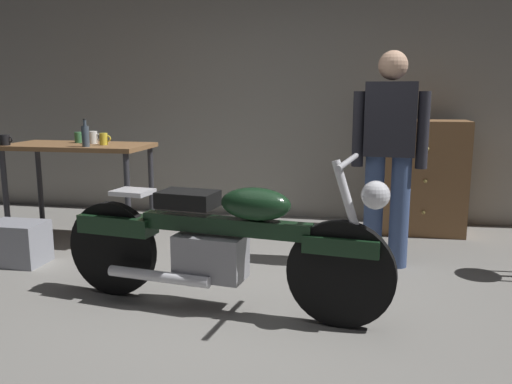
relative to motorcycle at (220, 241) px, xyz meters
name	(u,v)px	position (x,y,z in m)	size (l,w,h in m)	color
ground_plane	(242,316)	(0.16, -0.09, -0.45)	(12.00, 12.00, 0.00)	gray
back_wall	(299,75)	(0.16, 2.71, 1.10)	(8.00, 0.12, 3.10)	gray
workbench	(78,156)	(-1.69, 1.31, 0.34)	(1.30, 0.64, 0.90)	brown
motorcycle	(220,241)	(0.00, 0.00, 0.00)	(2.18, 0.63, 1.00)	black
person_standing	(389,150)	(1.05, 1.10, 0.48)	(0.57, 0.25, 1.67)	#3C4F7B
wooden_dresser	(423,177)	(1.44, 2.21, 0.10)	(0.80, 0.47, 1.10)	brown
storage_bin	(17,243)	(-1.84, 0.56, -0.28)	(0.44, 0.32, 0.34)	gray
mug_green_speckled	(79,137)	(-1.74, 1.42, 0.50)	(0.11, 0.08, 0.10)	#3D7F4C
mug_yellow_tall	(104,139)	(-1.41, 1.27, 0.50)	(0.11, 0.07, 0.11)	yellow
mug_black_matte	(5,140)	(-2.25, 1.07, 0.50)	(0.12, 0.09, 0.09)	black
mug_white_ceramic	(93,137)	(-1.57, 1.37, 0.51)	(0.12, 0.09, 0.11)	white
bottle	(85,136)	(-1.48, 1.09, 0.55)	(0.06, 0.06, 0.24)	#3F4C59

